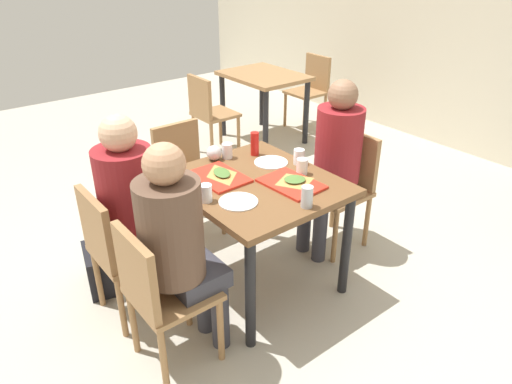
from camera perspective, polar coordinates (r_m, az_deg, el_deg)
name	(u,v)px	position (r m, az deg, el deg)	size (l,w,h in m)	color
ground_plane	(256,282)	(3.30, 0.00, -10.65)	(10.00, 10.00, 0.02)	#B2AD9E
main_table	(256,197)	(2.93, 0.00, -0.54)	(0.98, 0.88, 0.76)	brown
chair_near_left	(116,246)	(2.86, -16.31, -6.25)	(0.40, 0.40, 0.85)	#9E7247
chair_near_right	(157,290)	(2.48, -11.69, -11.39)	(0.40, 0.40, 0.85)	#9E7247
chair_far_side	(345,182)	(3.52, 10.58, 1.23)	(0.40, 0.40, 0.85)	#9E7247
chair_left_end	(184,171)	(3.66, -8.54, 2.47)	(0.40, 0.40, 0.85)	#9E7247
person_in_red	(134,201)	(2.77, -14.36, -1.09)	(0.32, 0.42, 1.26)	#383842
person_in_brown_jacket	(178,239)	(2.39, -9.28, -5.58)	(0.32, 0.42, 1.26)	#383842
person_far_side	(334,155)	(3.32, 9.31, 4.37)	(0.32, 0.42, 1.26)	#383842
tray_red_near	(219,177)	(2.93, -4.45, 1.81)	(0.36, 0.26, 0.02)	red
tray_red_far	(291,184)	(2.84, 4.23, 0.99)	(0.36, 0.26, 0.02)	red
paper_plate_center	(271,162)	(3.12, 1.80, 3.56)	(0.22, 0.22, 0.01)	white
paper_plate_near_edge	(238,202)	(2.65, -2.12, -1.16)	(0.22, 0.22, 0.01)	white
pizza_slice_a	(222,173)	(2.93, -4.11, 2.23)	(0.26, 0.20, 0.02)	#C68C47
pizza_slice_b	(295,180)	(2.85, 4.65, 1.42)	(0.22, 0.23, 0.02)	#C68C47
plastic_cup_a	(299,157)	(3.10, 5.14, 4.21)	(0.07, 0.07, 0.10)	white
plastic_cup_b	(206,193)	(2.65, -6.00, -0.13)	(0.07, 0.07, 0.10)	white
plastic_cup_c	(227,151)	(3.19, -3.46, 4.93)	(0.07, 0.07, 0.10)	white
plastic_cup_d	(302,167)	(2.97, 5.51, 3.04)	(0.07, 0.07, 0.10)	white
soda_can	(307,197)	(2.59, 6.11, -0.57)	(0.07, 0.07, 0.12)	#B7BCC6
condiment_bottle	(255,144)	(3.22, -0.15, 5.78)	(0.06, 0.06, 0.16)	red
foil_bundle	(214,153)	(3.16, -5.02, 4.67)	(0.10, 0.10, 0.10)	silver
handbag	(99,269)	(3.33, -18.20, -8.68)	(0.32, 0.16, 0.28)	black
background_table	(264,86)	(5.39, 0.93, 12.58)	(0.90, 0.70, 0.76)	#9E7247
background_chair_near	(208,110)	(5.01, -5.69, 9.72)	(0.40, 0.40, 0.85)	#9E7247
background_chair_far	(311,86)	(5.90, 6.60, 12.44)	(0.40, 0.40, 0.85)	#9E7247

